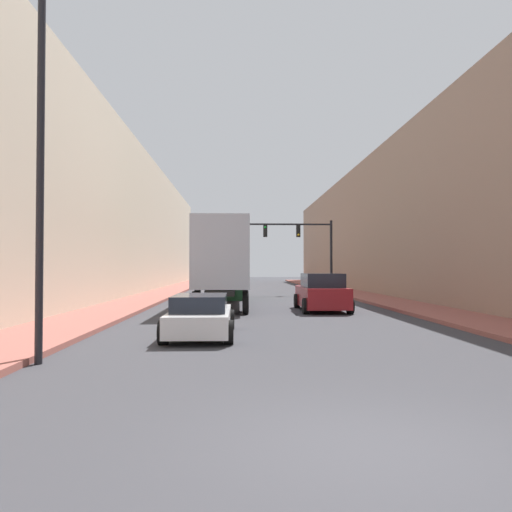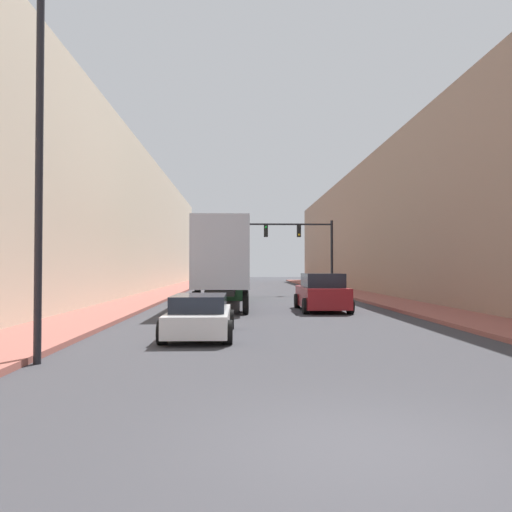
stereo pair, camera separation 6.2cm
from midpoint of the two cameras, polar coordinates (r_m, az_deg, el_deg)
ground_plane at (r=6.00m, az=12.62°, el=-20.98°), size 200.00×200.00×0.00m
sidewalk_right at (r=36.55m, az=11.67°, el=-4.35°), size 2.81×80.00×0.15m
sidewalk_left at (r=35.99m, az=-11.17°, el=-4.40°), size 2.81×80.00×0.15m
building_right at (r=37.92m, az=18.14°, el=3.73°), size 6.00×80.00×10.64m
building_left at (r=37.07m, az=-17.89°, el=4.22°), size 6.00×80.00×11.12m
semi_truck at (r=26.66m, az=-3.60°, el=-0.62°), size 2.47×12.71×4.25m
sedan_car at (r=14.88m, az=-6.30°, el=-6.81°), size 1.96×4.53×1.22m
suv_car at (r=23.53m, az=7.61°, el=-4.22°), size 2.19×4.54×1.75m
traffic_signal_gantry at (r=37.74m, az=5.76°, el=1.61°), size 7.57×0.35×5.57m
street_lamp at (r=11.86m, az=-23.36°, el=14.36°), size 0.44×0.44×8.35m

